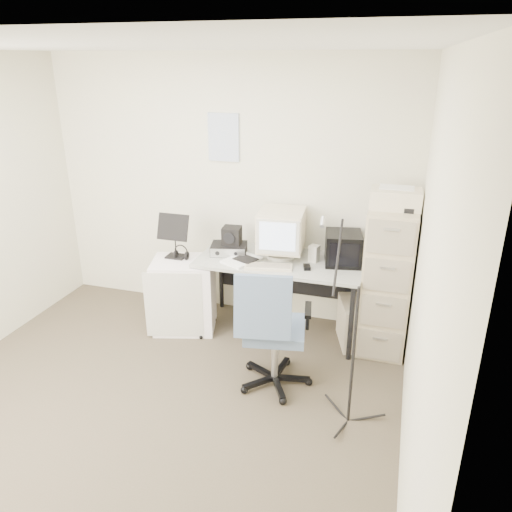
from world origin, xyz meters
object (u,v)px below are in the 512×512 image
(filing_cabinet, at_px, (387,279))
(desk, at_px, (280,296))
(office_chair, at_px, (275,327))
(side_cart, at_px, (184,295))

(filing_cabinet, bearing_deg, desk, -178.19)
(filing_cabinet, xyz_separation_m, desk, (-0.95, -0.03, -0.29))
(desk, distance_m, office_chair, 0.85)
(filing_cabinet, bearing_deg, side_cart, -172.81)
(office_chair, distance_m, side_cart, 1.24)
(office_chair, height_order, side_cart, office_chair)
(filing_cabinet, distance_m, desk, 0.99)
(filing_cabinet, xyz_separation_m, side_cart, (-1.83, -0.23, -0.30))
(desk, height_order, side_cart, desk)
(side_cart, bearing_deg, office_chair, -46.19)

